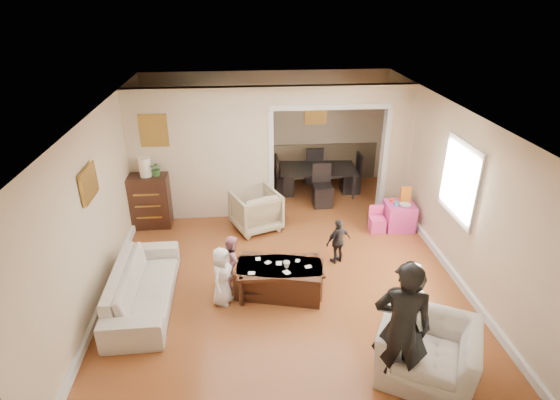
{
  "coord_description": "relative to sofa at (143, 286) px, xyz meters",
  "views": [
    {
      "loc": [
        -0.59,
        -6.43,
        4.23
      ],
      "look_at": [
        0.0,
        0.2,
        1.05
      ],
      "focal_mm": 28.62,
      "sensor_mm": 36.0,
      "label": 1
    }
  ],
  "objects": [
    {
      "name": "floor",
      "position": [
        2.1,
        0.96,
        -0.31
      ],
      "size": [
        7.0,
        7.0,
        0.0
      ],
      "primitive_type": "plane",
      "color": "brown",
      "rests_on": "ground"
    },
    {
      "name": "partition_left",
      "position": [
        0.73,
        2.76,
        0.99
      ],
      "size": [
        2.75,
        0.18,
        2.6
      ],
      "primitive_type": "cube",
      "color": "beige",
      "rests_on": "ground"
    },
    {
      "name": "partition_right",
      "position": [
        4.58,
        2.76,
        0.99
      ],
      "size": [
        0.55,
        0.18,
        2.6
      ],
      "primitive_type": "cube",
      "color": "beige",
      "rests_on": "ground"
    },
    {
      "name": "partition_header",
      "position": [
        3.2,
        2.76,
        2.12
      ],
      "size": [
        2.22,
        0.18,
        0.35
      ],
      "primitive_type": "cube",
      "color": "beige",
      "rests_on": "partition_right"
    },
    {
      "name": "window_pane",
      "position": [
        4.83,
        0.56,
        1.24
      ],
      "size": [
        0.03,
        0.95,
        1.1
      ],
      "primitive_type": "cube",
      "color": "white",
      "rests_on": "ground"
    },
    {
      "name": "framed_art_partition",
      "position": [
        -0.1,
        2.66,
        1.54
      ],
      "size": [
        0.45,
        0.03,
        0.55
      ],
      "primitive_type": "cube",
      "color": "brown",
      "rests_on": "partition_left"
    },
    {
      "name": "framed_art_sofa_wall",
      "position": [
        -0.61,
        0.36,
        1.49
      ],
      "size": [
        0.03,
        0.55,
        0.4
      ],
      "primitive_type": "cube",
      "color": "brown"
    },
    {
      "name": "framed_art_alcove",
      "position": [
        3.2,
        4.4,
        1.39
      ],
      "size": [
        0.45,
        0.03,
        0.55
      ],
      "primitive_type": "cube",
      "color": "brown"
    },
    {
      "name": "sofa",
      "position": [
        0.0,
        0.0,
        0.0
      ],
      "size": [
        0.84,
        2.1,
        0.61
      ],
      "primitive_type": "imported",
      "rotation": [
        0.0,
        0.0,
        1.58
      ],
      "color": "beige",
      "rests_on": "ground"
    },
    {
      "name": "armchair_back",
      "position": [
        1.72,
        2.15,
        0.08
      ],
      "size": [
        1.07,
        1.09,
        0.77
      ],
      "primitive_type": "imported",
      "rotation": [
        0.0,
        0.0,
        3.53
      ],
      "color": "tan",
      "rests_on": "ground"
    },
    {
      "name": "armchair_front",
      "position": [
        3.6,
        -1.66,
        0.05
      ],
      "size": [
        1.43,
        1.38,
        0.72
      ],
      "primitive_type": "imported",
      "rotation": [
        0.0,
        0.0,
        -0.5
      ],
      "color": "beige",
      "rests_on": "ground"
    },
    {
      "name": "dresser",
      "position": [
        -0.29,
        2.43,
        0.22
      ],
      "size": [
        0.76,
        0.43,
        1.04
      ],
      "primitive_type": "cube",
      "color": "black",
      "rests_on": "ground"
    },
    {
      "name": "table_lamp",
      "position": [
        -0.29,
        2.43,
        0.92
      ],
      "size": [
        0.22,
        0.22,
        0.36
      ],
      "primitive_type": "cylinder",
      "color": "#F7E7C9",
      "rests_on": "dresser"
    },
    {
      "name": "potted_plant",
      "position": [
        -0.09,
        2.43,
        0.88
      ],
      "size": [
        0.26,
        0.22,
        0.29
      ],
      "primitive_type": "imported",
      "color": "#3F6E31",
      "rests_on": "dresser"
    },
    {
      "name": "coffee_table",
      "position": [
        2.0,
        0.08,
        -0.07
      ],
      "size": [
        1.4,
        0.94,
        0.48
      ],
      "primitive_type": "cube",
      "rotation": [
        0.0,
        0.0,
        -0.25
      ],
      "color": "#3C1F13",
      "rests_on": "ground"
    },
    {
      "name": "coffee_cup",
      "position": [
        2.1,
        0.03,
        0.22
      ],
      "size": [
        0.13,
        0.13,
        0.1
      ],
      "primitive_type": "imported",
      "rotation": [
        0.0,
        0.0,
        -0.25
      ],
      "color": "white",
      "rests_on": "coffee_table"
    },
    {
      "name": "play_table",
      "position": [
        4.47,
        1.91,
        -0.05
      ],
      "size": [
        0.54,
        0.54,
        0.51
      ],
      "primitive_type": "cube",
      "rotation": [
        0.0,
        0.0,
        -0.02
      ],
      "color": "#E93D9E",
      "rests_on": "ground"
    },
    {
      "name": "cereal_box",
      "position": [
        4.59,
        2.01,
        0.36
      ],
      "size": [
        0.2,
        0.07,
        0.3
      ],
      "primitive_type": "cube",
      "rotation": [
        0.0,
        0.0,
        -0.02
      ],
      "color": "yellow",
      "rests_on": "play_table"
    },
    {
      "name": "cyan_cup",
      "position": [
        4.37,
        1.86,
        0.25
      ],
      "size": [
        0.08,
        0.08,
        0.08
      ],
      "primitive_type": "cylinder",
      "color": "#27C3C5",
      "rests_on": "play_table"
    },
    {
      "name": "toy_block",
      "position": [
        4.35,
        2.03,
        0.23
      ],
      "size": [
        0.1,
        0.08,
        0.05
      ],
      "primitive_type": "cube",
      "rotation": [
        0.0,
        0.0,
        0.33
      ],
      "color": "red",
      "rests_on": "play_table"
    },
    {
      "name": "play_bowl",
      "position": [
        4.52,
        1.79,
        0.23
      ],
      "size": [
        0.21,
        0.21,
        0.05
      ],
      "primitive_type": "imported",
      "rotation": [
        0.0,
        0.0,
        -0.02
      ],
      "color": "silver",
      "rests_on": "play_table"
    },
    {
      "name": "dining_table",
      "position": [
        3.18,
        3.67,
        -0.01
      ],
      "size": [
        1.74,
        1.04,
        0.59
      ],
      "primitive_type": "imported",
      "rotation": [
        0.0,
        0.0,
        -0.06
      ],
      "color": "black",
      "rests_on": "ground"
    },
    {
      "name": "adult_person",
      "position": [
        3.17,
        -1.82,
        0.56
      ],
      "size": [
        0.72,
        0.57,
        1.73
      ],
      "primitive_type": "imported",
      "rotation": [
        0.0,
        0.0,
        2.86
      ],
      "color": "black",
      "rests_on": "ground"
    },
    {
      "name": "child_kneel_a",
      "position": [
        1.15,
        -0.07,
        0.15
      ],
      "size": [
        0.45,
        0.52,
        0.91
      ],
      "primitive_type": "imported",
      "rotation": [
        0.0,
        0.0,
        1.15
      ],
      "color": "white",
      "rests_on": "ground"
    },
    {
      "name": "child_kneel_b",
      "position": [
        1.3,
        0.38,
        0.12
      ],
      "size": [
        0.36,
        0.44,
        0.85
      ],
      "primitive_type": "imported",
      "rotation": [
        0.0,
        0.0,
        1.67
      ],
      "color": "pink",
      "rests_on": "ground"
    },
    {
      "name": "child_toddler",
      "position": [
        3.05,
        0.83,
        0.1
      ],
      "size": [
        0.51,
        0.38,
        0.81
      ],
      "primitive_type": "imported",
      "rotation": [
        0.0,
        0.0,
        -2.69
      ],
      "color": "black",
      "rests_on": "ground"
    },
    {
      "name": "craft_papers",
      "position": [
        1.98,
        0.07,
        0.18
      ],
      "size": [
        0.95,
        0.51,
        0.0
      ],
      "color": "white",
      "rests_on": "coffee_table"
    }
  ]
}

